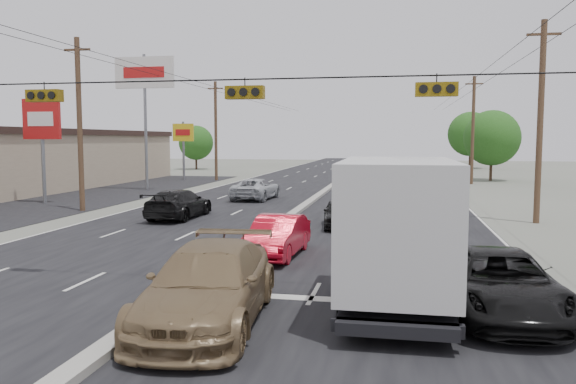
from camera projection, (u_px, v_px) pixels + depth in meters
name	position (u px, v px, depth m)	size (l,w,h in m)	color
ground	(195.00, 288.00, 15.88)	(200.00, 200.00, 0.00)	#606356
road_surface	(326.00, 191.00, 45.21)	(20.00, 160.00, 0.02)	black
center_median	(326.00, 190.00, 45.20)	(0.50, 160.00, 0.20)	gray
parking_lot	(100.00, 194.00, 43.53)	(10.00, 42.00, 0.02)	black
utility_pole_left_b	(80.00, 123.00, 32.42)	(1.60, 0.30, 10.00)	#422D1E
utility_pole_left_c	(216.00, 130.00, 56.86)	(1.60, 0.30, 10.00)	#422D1E
utility_pole_right_b	(540.00, 121.00, 27.71)	(1.60, 0.30, 10.00)	#422D1E
utility_pole_right_c	(473.00, 129.00, 52.15)	(1.60, 0.30, 10.00)	#422D1E
traffic_signals	(241.00, 91.00, 15.10)	(25.00, 0.30, 0.54)	black
pole_sign_mid	(42.00, 125.00, 36.20)	(2.60, 0.25, 7.00)	slate
pole_sign_billboard	(145.00, 81.00, 45.16)	(5.00, 0.25, 11.00)	slate
pole_sign_far	(183.00, 137.00, 57.59)	(2.20, 0.25, 6.00)	slate
tree_left_far	(196.00, 143.00, 78.34)	(4.80, 4.80, 6.12)	#382619
tree_right_mid	(492.00, 138.00, 56.64)	(5.60, 5.60, 7.14)	#382619
tree_right_far	(470.00, 134.00, 80.83)	(6.40, 6.40, 8.16)	#382619
box_truck	(397.00, 231.00, 14.12)	(2.64, 7.32, 3.71)	black
tan_sedan	(209.00, 286.00, 12.72)	(2.46, 6.05, 1.76)	olive
red_sedan	(277.00, 237.00, 20.07)	(1.53, 4.39, 1.45)	#B90B1D
black_suv	(500.00, 284.00, 13.39)	(2.52, 5.46, 1.52)	black
queue_car_a	(340.00, 213.00, 26.70)	(1.60, 3.97, 1.35)	black
queue_car_b	(415.00, 229.00, 22.41)	(1.33, 3.82, 1.26)	silver
queue_car_c	(358.00, 204.00, 30.68)	(2.15, 4.67, 1.30)	#999AA0
oncoming_near	(179.00, 204.00, 29.78)	(2.16, 5.32, 1.54)	black
oncoming_far	(256.00, 189.00, 39.16)	(2.41, 5.23, 1.45)	#B3B7BB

